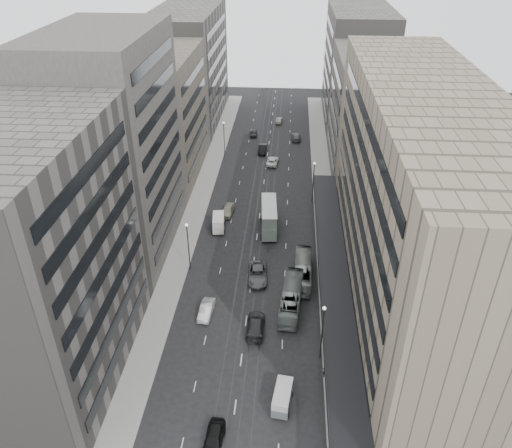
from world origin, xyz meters
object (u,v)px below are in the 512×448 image
(bus_near, at_px, (291,298))
(panel_van, at_px, (218,222))
(sedan_1, at_px, (206,310))
(sedan_2, at_px, (258,274))
(sedan_0, at_px, (214,439))
(pedestrian, at_px, (326,370))
(double_decker, at_px, (269,217))
(bus_far, at_px, (303,270))
(vw_microbus, at_px, (282,397))

(bus_near, xyz_separation_m, panel_van, (-12.86, 19.31, -0.05))
(bus_near, relative_size, panel_van, 2.47)
(sedan_1, bearing_deg, sedan_2, 56.38)
(bus_near, relative_size, sedan_0, 2.33)
(panel_van, xyz_separation_m, pedestrian, (17.03, -31.78, -0.33))
(bus_near, height_order, sedan_0, bus_near)
(panel_van, bearing_deg, double_decker, -2.59)
(bus_far, bearing_deg, vw_microbus, 85.56)
(pedestrian, bearing_deg, vw_microbus, 15.02)
(bus_far, relative_size, sedan_1, 2.25)
(bus_far, height_order, sedan_1, bus_far)
(bus_near, xyz_separation_m, sedan_1, (-11.60, -2.48, -0.78))
(bus_near, height_order, sedan_2, bus_near)
(panel_van, height_order, sedan_0, panel_van)
(panel_van, relative_size, sedan_2, 0.73)
(bus_near, xyz_separation_m, bus_far, (1.65, 6.51, -0.09))
(sedan_1, bearing_deg, double_decker, 75.52)
(sedan_1, xyz_separation_m, sedan_2, (6.47, 8.39, 0.10))
(bus_near, distance_m, sedan_0, 23.45)
(bus_near, bearing_deg, double_decker, -73.16)
(vw_microbus, bearing_deg, pedestrian, 48.79)
(bus_near, xyz_separation_m, sedan_0, (-7.72, -22.13, -0.74))
(double_decker, bearing_deg, panel_van, 179.77)
(pedestrian, bearing_deg, panel_van, -87.75)
(vw_microbus, distance_m, pedestrian, 6.59)
(double_decker, height_order, sedan_0, double_decker)
(double_decker, height_order, panel_van, double_decker)
(bus_near, height_order, vw_microbus, bus_near)
(double_decker, bearing_deg, bus_near, -82.05)
(vw_microbus, distance_m, sedan_0, 8.76)
(panel_van, xyz_separation_m, sedan_0, (5.14, -41.44, -0.68))
(double_decker, bearing_deg, pedestrian, -79.39)
(sedan_1, bearing_deg, bus_near, 16.11)
(bus_near, bearing_deg, sedan_0, 75.88)
(bus_far, distance_m, sedan_0, 30.15)
(bus_near, height_order, double_decker, double_decker)
(bus_far, height_order, sedan_0, bus_far)
(sedan_2, height_order, pedestrian, pedestrian)
(bus_near, bearing_deg, vw_microbus, 92.38)
(bus_far, height_order, double_decker, double_decker)
(panel_van, distance_m, pedestrian, 36.06)
(vw_microbus, xyz_separation_m, pedestrian, (4.97, 4.32, -0.14))
(bus_far, relative_size, sedan_2, 1.69)
(vw_microbus, height_order, sedan_0, vw_microbus)
(panel_van, relative_size, pedestrian, 2.21)
(bus_far, bearing_deg, bus_near, 77.38)
(bus_far, bearing_deg, sedan_1, 35.74)
(sedan_2, bearing_deg, panel_van, 116.09)
(vw_microbus, xyz_separation_m, panel_van, (-12.06, 36.10, 0.19))
(sedan_1, bearing_deg, vw_microbus, -48.90)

